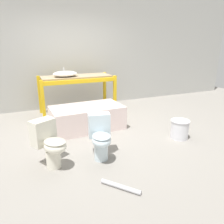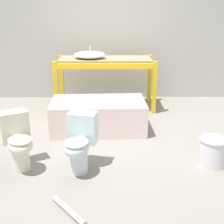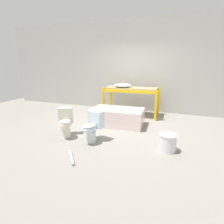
# 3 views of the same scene
# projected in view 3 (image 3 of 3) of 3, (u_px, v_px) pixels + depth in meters

# --- Properties ---
(ground_plane) EXTENTS (12.00, 12.00, 0.00)m
(ground_plane) POSITION_uv_depth(u_px,v_px,m) (120.00, 127.00, 4.82)
(ground_plane) COLOR gray
(warehouse_wall_rear) EXTENTS (10.80, 0.08, 3.20)m
(warehouse_wall_rear) POSITION_uv_depth(u_px,v_px,m) (137.00, 66.00, 6.21)
(warehouse_wall_rear) COLOR #ADADA8
(warehouse_wall_rear) RESTS_ON ground_plane
(shelving_rack) EXTENTS (1.80, 0.77, 0.94)m
(shelving_rack) POSITION_uv_depth(u_px,v_px,m) (131.00, 92.00, 5.79)
(shelving_rack) COLOR yellow
(shelving_rack) RESTS_ON ground_plane
(sink_basin) EXTENTS (0.57, 0.44, 0.21)m
(sink_basin) POSITION_uv_depth(u_px,v_px,m) (123.00, 85.00, 5.79)
(sink_basin) COLOR white
(sink_basin) RESTS_ON shelving_rack
(bathtub_main) EXTENTS (1.46, 0.84, 0.47)m
(bathtub_main) POSITION_uv_depth(u_px,v_px,m) (118.00, 116.00, 4.94)
(bathtub_main) COLOR silver
(bathtub_main) RESTS_ON ground_plane
(toilet_near) EXTENTS (0.52, 0.61, 0.68)m
(toilet_near) POSITION_uv_depth(u_px,v_px,m) (66.00, 122.00, 4.14)
(toilet_near) COLOR silver
(toilet_near) RESTS_ON ground_plane
(toilet_far) EXTENTS (0.41, 0.58, 0.68)m
(toilet_far) POSITION_uv_depth(u_px,v_px,m) (92.00, 126.00, 3.84)
(toilet_far) COLOR silver
(toilet_far) RESTS_ON ground_plane
(bucket_white) EXTENTS (0.34, 0.34, 0.35)m
(bucket_white) POSITION_uv_depth(u_px,v_px,m) (168.00, 142.00, 3.46)
(bucket_white) COLOR silver
(bucket_white) RESTS_ON ground_plane
(loose_pipe) EXTENTS (0.38, 0.44, 0.06)m
(loose_pipe) POSITION_uv_depth(u_px,v_px,m) (71.00, 157.00, 3.21)
(loose_pipe) COLOR #B7B7BC
(loose_pipe) RESTS_ON ground_plane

